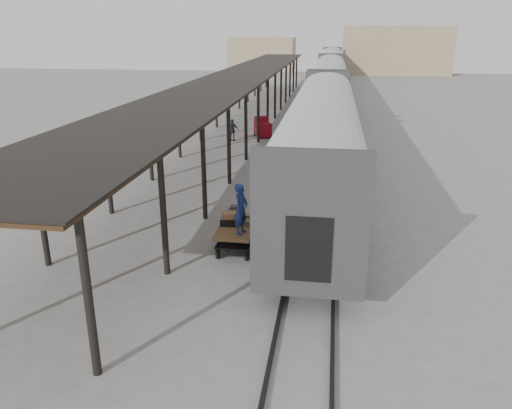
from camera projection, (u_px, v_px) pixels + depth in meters
The scene contains 11 objects.
ground at pixel (222, 250), 17.67m from camera, with size 160.00×160.00×0.00m, color slate.
train at pixel (329, 81), 47.84m from camera, with size 3.45×76.01×4.01m.
canopy at pixel (244, 75), 39.21m from camera, with size 4.90×64.30×4.15m.
rails at pixel (328, 109), 48.91m from camera, with size 1.54×150.00×0.12m.
building_far at pixel (395, 50), 87.11m from camera, with size 18.00×10.00×8.00m, color tan.
building_left at pixel (262, 54), 94.58m from camera, with size 12.00×8.00×6.00m, color tan.
baggage_cart at pixel (238, 231), 17.63m from camera, with size 1.29×2.42×0.86m.
suitcase_stack at pixel (236, 217), 17.86m from camera, with size 1.25×1.10×0.56m.
luggage_tug at pixel (263, 128), 36.18m from camera, with size 1.51×1.85×1.41m.
porter at pixel (241, 209), 16.63m from camera, with size 0.64×0.42×1.75m, color navy.
pedestrian at pixel (233, 130), 34.76m from camera, with size 0.89×0.37×1.52m, color black.
Camera 1 is at (3.63, -15.77, 7.39)m, focal length 35.00 mm.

